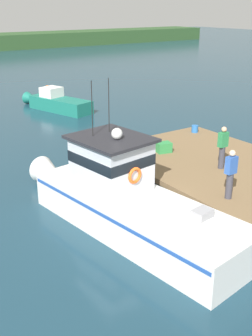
{
  "coord_description": "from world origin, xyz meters",
  "views": [
    {
      "loc": [
        -6.9,
        -10.37,
        6.99
      ],
      "look_at": [
        1.2,
        1.3,
        1.4
      ],
      "focal_mm": 44.46,
      "sensor_mm": 36.0,
      "label": 1
    }
  ],
  "objects_px": {
    "deckhand_by_the_boat": "(230,173)",
    "mooring_buoy_outer": "(48,88)",
    "main_fishing_boat": "(124,199)",
    "crate_stack_near_edge": "(164,147)",
    "bait_bucket": "(195,129)",
    "deckhand_further_back": "(223,147)",
    "moored_boat_far_right": "(56,102)"
  },
  "relations": [
    {
      "from": "moored_boat_far_right",
      "to": "crate_stack_near_edge",
      "type": "bearing_deg",
      "value": -97.25
    },
    {
      "from": "bait_bucket",
      "to": "moored_boat_far_right",
      "type": "height_order",
      "value": "moored_boat_far_right"
    },
    {
      "from": "main_fishing_boat",
      "to": "deckhand_further_back",
      "type": "bearing_deg",
      "value": -2.73
    },
    {
      "from": "bait_bucket",
      "to": "deckhand_by_the_boat",
      "type": "bearing_deg",
      "value": -125.28
    },
    {
      "from": "deckhand_further_back",
      "to": "mooring_buoy_outer",
      "type": "height_order",
      "value": "deckhand_further_back"
    },
    {
      "from": "main_fishing_boat",
      "to": "moored_boat_far_right",
      "type": "xyz_separation_m",
      "value": [
        5.5,
        16.52,
        -0.47
      ]
    },
    {
      "from": "deckhand_by_the_boat",
      "to": "moored_boat_far_right",
      "type": "bearing_deg",
      "value": 81.03
    },
    {
      "from": "bait_bucket",
      "to": "deckhand_further_back",
      "type": "height_order",
      "value": "deckhand_further_back"
    },
    {
      "from": "main_fishing_boat",
      "to": "crate_stack_near_edge",
      "type": "xyz_separation_m",
      "value": [
        3.71,
        2.46,
        0.4
      ]
    },
    {
      "from": "moored_boat_far_right",
      "to": "deckhand_further_back",
      "type": "bearing_deg",
      "value": -94.06
    },
    {
      "from": "crate_stack_near_edge",
      "to": "deckhand_by_the_boat",
      "type": "height_order",
      "value": "deckhand_by_the_boat"
    },
    {
      "from": "crate_stack_near_edge",
      "to": "deckhand_by_the_boat",
      "type": "relative_size",
      "value": 0.37
    },
    {
      "from": "crate_stack_near_edge",
      "to": "deckhand_by_the_boat",
      "type": "xyz_separation_m",
      "value": [
        -1.16,
        -4.64,
        0.65
      ]
    },
    {
      "from": "crate_stack_near_edge",
      "to": "deckhand_by_the_boat",
      "type": "bearing_deg",
      "value": -104.05
    },
    {
      "from": "main_fishing_boat",
      "to": "crate_stack_near_edge",
      "type": "distance_m",
      "value": 4.47
    },
    {
      "from": "deckhand_by_the_boat",
      "to": "mooring_buoy_outer",
      "type": "relative_size",
      "value": 3.41
    },
    {
      "from": "crate_stack_near_edge",
      "to": "mooring_buoy_outer",
      "type": "distance_m",
      "value": 21.43
    },
    {
      "from": "deckhand_by_the_boat",
      "to": "mooring_buoy_outer",
      "type": "bearing_deg",
      "value": 77.96
    },
    {
      "from": "crate_stack_near_edge",
      "to": "bait_bucket",
      "type": "bearing_deg",
      "value": 24.31
    },
    {
      "from": "bait_bucket",
      "to": "mooring_buoy_outer",
      "type": "bearing_deg",
      "value": 86.54
    },
    {
      "from": "crate_stack_near_edge",
      "to": "moored_boat_far_right",
      "type": "distance_m",
      "value": 14.2
    },
    {
      "from": "crate_stack_near_edge",
      "to": "moored_boat_far_right",
      "type": "height_order",
      "value": "crate_stack_near_edge"
    },
    {
      "from": "moored_boat_far_right",
      "to": "deckhand_by_the_boat",
      "type": "bearing_deg",
      "value": -98.97
    },
    {
      "from": "deckhand_further_back",
      "to": "deckhand_by_the_boat",
      "type": "bearing_deg",
      "value": -131.77
    },
    {
      "from": "deckhand_further_back",
      "to": "mooring_buoy_outer",
      "type": "distance_m",
      "value": 23.98
    },
    {
      "from": "main_fishing_boat",
      "to": "deckhand_further_back",
      "type": "xyz_separation_m",
      "value": [
        4.32,
        -0.21,
        1.05
      ]
    },
    {
      "from": "deckhand_further_back",
      "to": "crate_stack_near_edge",
      "type": "bearing_deg",
      "value": 102.75
    },
    {
      "from": "bait_bucket",
      "to": "deckhand_by_the_boat",
      "type": "xyz_separation_m",
      "value": [
        -4.28,
        -6.05,
        0.69
      ]
    },
    {
      "from": "deckhand_by_the_boat",
      "to": "moored_boat_far_right",
      "type": "xyz_separation_m",
      "value": [
        2.95,
        18.7,
        -1.52
      ]
    },
    {
      "from": "main_fishing_boat",
      "to": "crate_stack_near_edge",
      "type": "bearing_deg",
      "value": 33.51
    },
    {
      "from": "deckhand_by_the_boat",
      "to": "deckhand_further_back",
      "type": "distance_m",
      "value": 2.65
    },
    {
      "from": "crate_stack_near_edge",
      "to": "main_fishing_boat",
      "type": "bearing_deg",
      "value": -146.49
    }
  ]
}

